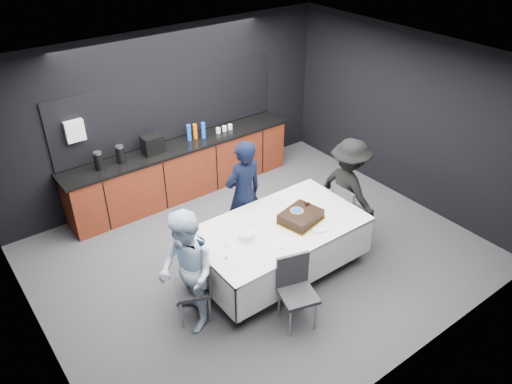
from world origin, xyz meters
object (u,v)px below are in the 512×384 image
(plate_stack, at_px, (247,235))
(person_left, at_px, (187,272))
(party_table, at_px, (278,233))
(chair_left, at_px, (199,282))
(cake_assembly, at_px, (301,216))
(champagne_flute, at_px, (226,248))
(person_right, at_px, (348,189))
(chair_near, at_px, (296,286))
(chair_right, at_px, (347,209))
(person_center, at_px, (244,195))

(plate_stack, xyz_separation_m, person_left, (-0.96, -0.13, -0.02))
(party_table, height_order, chair_left, chair_left)
(cake_assembly, height_order, person_left, person_left)
(champagne_flute, relative_size, person_right, 0.14)
(party_table, xyz_separation_m, champagne_flute, (-0.94, -0.15, 0.30))
(cake_assembly, bearing_deg, chair_near, -133.76)
(champagne_flute, height_order, person_left, person_left)
(person_right, bearing_deg, cake_assembly, 99.77)
(chair_right, bearing_deg, chair_near, -154.72)
(plate_stack, bearing_deg, champagne_flute, -158.26)
(person_center, bearing_deg, person_left, 30.62)
(chair_left, height_order, person_right, person_right)
(chair_right, bearing_deg, champagne_flute, -176.84)
(champagne_flute, bearing_deg, chair_right, 3.16)
(party_table, xyz_separation_m, chair_right, (1.30, -0.03, -0.11))
(chair_left, bearing_deg, plate_stack, 6.90)
(person_center, height_order, person_left, person_center)
(chair_right, distance_m, chair_near, 1.88)
(party_table, distance_m, chair_right, 1.30)
(chair_near, xyz_separation_m, person_center, (0.41, 1.64, 0.31))
(cake_assembly, height_order, champagne_flute, champagne_flute)
(chair_near, xyz_separation_m, person_right, (1.78, 0.90, 0.26))
(chair_left, height_order, chair_near, same)
(cake_assembly, xyz_separation_m, chair_right, (0.99, 0.07, -0.31))
(chair_left, distance_m, chair_right, 2.60)
(chair_left, height_order, chair_right, same)
(champagne_flute, xyz_separation_m, chair_near, (0.54, -0.68, -0.40))
(chair_left, bearing_deg, chair_near, -40.04)
(champagne_flute, xyz_separation_m, chair_right, (2.24, 0.12, -0.40))
(party_table, bearing_deg, chair_left, -176.57)
(cake_assembly, distance_m, champagne_flute, 1.25)
(champagne_flute, height_order, chair_near, champagne_flute)
(champagne_flute, distance_m, person_left, 0.54)
(plate_stack, distance_m, chair_right, 1.83)
(party_table, xyz_separation_m, person_left, (-1.47, -0.11, 0.16))
(plate_stack, height_order, champagne_flute, champagne_flute)
(person_left, bearing_deg, plate_stack, 107.05)
(cake_assembly, distance_m, person_center, 0.95)
(party_table, distance_m, person_left, 1.48)
(plate_stack, xyz_separation_m, chair_left, (-0.79, -0.10, -0.30))
(plate_stack, xyz_separation_m, person_right, (1.89, 0.05, -0.03))
(party_table, relative_size, chair_near, 2.51)
(chair_right, xyz_separation_m, chair_near, (-1.70, -0.80, 0.00))
(chair_right, bearing_deg, chair_left, -178.96)
(chair_near, xyz_separation_m, person_left, (-1.07, 0.72, 0.27))
(chair_near, bearing_deg, party_table, 64.24)
(plate_stack, relative_size, chair_right, 0.23)
(cake_assembly, bearing_deg, plate_stack, 171.88)
(champagne_flute, bearing_deg, chair_near, -51.32)
(champagne_flute, bearing_deg, chair_left, 167.79)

